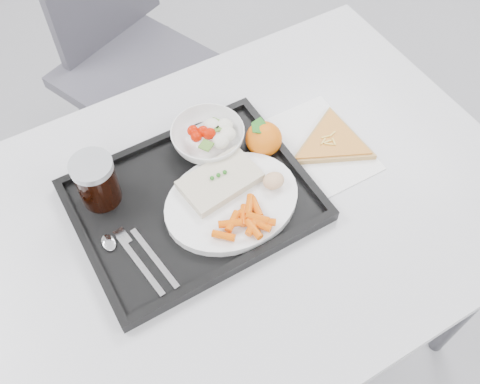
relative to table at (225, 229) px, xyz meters
The scene contains 15 objects.
room 0.78m from the table, 90.00° to the right, with size 6.04×7.04×2.84m.
table is the anchor object (origin of this frame).
chair 0.85m from the table, 82.76° to the left, with size 0.55×0.56×0.93m.
tray 0.10m from the table, 132.82° to the left, with size 0.45×0.35×0.03m.
dinner_plate 0.09m from the table, ahead, with size 0.27×0.27×0.02m.
fish_fillet 0.12m from the table, 69.51° to the left, with size 0.16×0.11×0.03m.
bread_roll 0.16m from the table, ahead, with size 0.05×0.05×0.03m.
salad_bowl 0.19m from the table, 72.29° to the left, with size 0.15×0.15×0.05m.
cola_glass 0.28m from the table, 143.71° to the left, with size 0.08×0.08×0.11m.
cutlery 0.21m from the table, behind, with size 0.09×0.17×0.01m.
napkin 0.23m from the table, 10.70° to the left, with size 0.25×0.24×0.00m.
tangerine 0.20m from the table, 32.27° to the left, with size 0.09×0.09×0.07m.
pizza_slice 0.29m from the table, ahead, with size 0.22×0.22×0.02m.
carrot_pile 0.13m from the table, 75.50° to the right, with size 0.12×0.09×0.02m.
salad_contents 0.20m from the table, 66.84° to the left, with size 0.09×0.08×0.03m.
Camera 1 is at (-0.26, -0.20, 1.64)m, focal length 40.00 mm.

